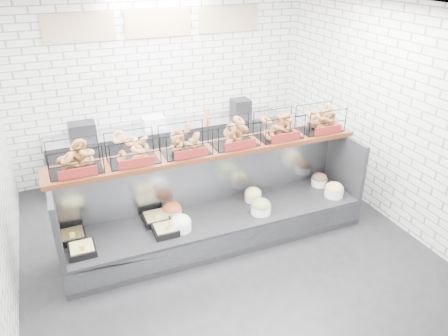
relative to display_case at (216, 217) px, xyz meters
name	(u,v)px	position (x,y,z in m)	size (l,w,h in m)	color
ground	(226,251)	(0.00, -0.34, -0.33)	(5.50, 5.50, 0.00)	black
room_shell	(207,86)	(0.00, 0.26, 1.73)	(5.02, 5.51, 3.01)	silver
display_case	(216,217)	(0.00, 0.00, 0.00)	(4.00, 0.90, 1.20)	black
bagel_shelf	(210,138)	(0.00, 0.17, 1.07)	(4.10, 0.50, 0.40)	#3E1A0D
prep_counter	(171,149)	(-0.01, 2.09, 0.14)	(4.00, 0.60, 1.20)	#93969B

